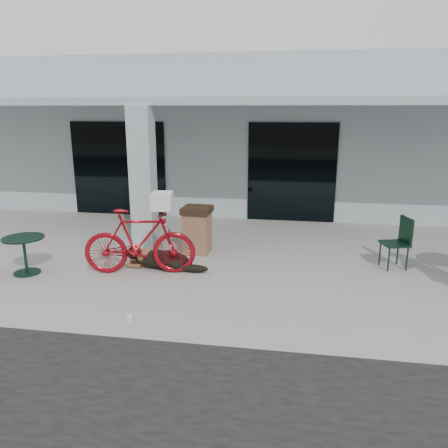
% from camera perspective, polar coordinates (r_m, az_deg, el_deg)
% --- Properties ---
extents(ground, '(80.00, 80.00, 0.00)m').
position_cam_1_polar(ground, '(7.94, -5.30, -7.81)').
color(ground, '#A19E98').
rests_on(ground, ground).
extents(building, '(22.00, 7.00, 4.50)m').
position_cam_1_polar(building, '(15.72, 2.43, 11.88)').
color(building, '#A3AFB8').
rests_on(building, ground).
extents(storefront_glass_left, '(2.80, 0.06, 2.70)m').
position_cam_1_polar(storefront_glass_left, '(13.21, -13.58, 7.01)').
color(storefront_glass_left, black).
rests_on(storefront_glass_left, ground).
extents(storefront_glass_right, '(2.40, 0.06, 2.70)m').
position_cam_1_polar(storefront_glass_right, '(12.18, 8.83, 6.62)').
color(storefront_glass_right, black).
rests_on(storefront_glass_right, ground).
extents(column, '(0.50, 0.50, 3.12)m').
position_cam_1_polar(column, '(10.09, -10.53, 6.09)').
color(column, '#A3AFB8').
rests_on(column, ground).
extents(overhang, '(22.00, 2.80, 0.18)m').
position_cam_1_polar(overhang, '(10.85, -0.78, 15.67)').
color(overhang, '#A3AFB8').
rests_on(overhang, column).
extents(bicycle, '(2.17, 0.96, 1.26)m').
position_cam_1_polar(bicycle, '(8.36, -10.97, -2.26)').
color(bicycle, maroon).
rests_on(bicycle, ground).
extents(laundry_basket, '(0.46, 0.56, 0.30)m').
position_cam_1_polar(laundry_basket, '(8.10, -8.10, 3.01)').
color(laundry_basket, white).
rests_on(laundry_basket, bicycle).
extents(dog, '(1.29, 0.48, 0.43)m').
position_cam_1_polar(dog, '(8.66, -8.15, -4.45)').
color(dog, black).
rests_on(dog, ground).
extents(cup_near_dog, '(0.10, 0.10, 0.10)m').
position_cam_1_polar(cup_near_dog, '(6.75, -12.23, -11.88)').
color(cup_near_dog, white).
rests_on(cup_near_dog, ground).
extents(cafe_table_near, '(0.85, 0.85, 0.72)m').
position_cam_1_polar(cafe_table_near, '(9.09, -24.54, -3.76)').
color(cafe_table_near, '#113121').
rests_on(cafe_table_near, ground).
extents(cafe_chair_far_b, '(0.61, 0.58, 1.02)m').
position_cam_1_polar(cafe_chair_far_b, '(9.15, 21.39, -2.32)').
color(cafe_chair_far_b, '#113121').
rests_on(cafe_chair_far_b, ground).
extents(trash_receptacle, '(0.63, 0.63, 1.02)m').
position_cam_1_polar(trash_receptacle, '(9.46, -3.51, -0.77)').
color(trash_receptacle, '#875F46').
rests_on(trash_receptacle, ground).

